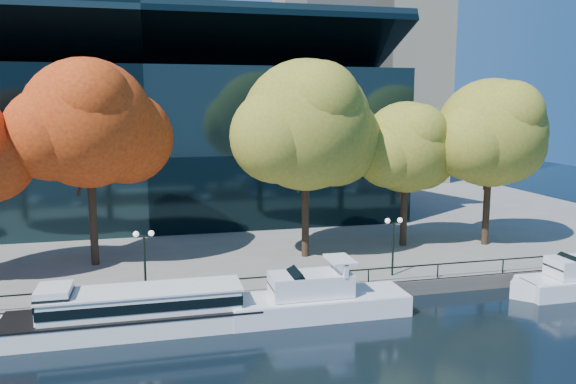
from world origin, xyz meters
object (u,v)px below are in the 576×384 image
object	(u,v)px
tour_boat	(128,311)
cruiser_near	(311,299)
tree_2	(91,126)
lamp_1	(144,247)
tree_5	(493,135)
lamp_2	(393,233)
tree_3	(309,128)
tree_4	(408,149)

from	to	relation	value
tour_boat	cruiser_near	xyz separation A→B (m)	(10.65, -0.15, -0.16)
tree_2	lamp_1	xyz separation A→B (m)	(3.48, -7.53, -7.13)
tree_5	lamp_1	size ratio (longest dim) A/B	3.40
lamp_1	lamp_2	world-z (taller)	same
tree_3	lamp_2	world-z (taller)	tree_3
cruiser_near	tree_4	bearing A→B (deg)	44.16
tree_2	lamp_2	bearing A→B (deg)	-20.72
lamp_1	lamp_2	size ratio (longest dim) A/B	1.00
tree_2	tree_5	distance (m)	31.25
tree_4	lamp_2	bearing A→B (deg)	-120.82
cruiser_near	tree_5	bearing A→B (deg)	27.89
tree_5	lamp_2	bearing A→B (deg)	-151.48
tree_4	lamp_1	size ratio (longest dim) A/B	2.94
tree_5	lamp_2	size ratio (longest dim) A/B	3.40
cruiser_near	lamp_2	world-z (taller)	lamp_2
tour_boat	tree_5	world-z (taller)	tree_5
tree_2	tree_4	xyz separation A→B (m)	(24.37, -0.06, -2.11)
tree_3	lamp_1	size ratio (longest dim) A/B	3.72
cruiser_near	tour_boat	bearing A→B (deg)	179.18
tour_boat	tree_2	distance (m)	14.84
tree_2	tree_4	distance (m)	24.46
tree_4	tree_5	world-z (taller)	tree_5
lamp_2	lamp_1	bearing A→B (deg)	180.00
tree_3	tree_4	distance (m)	9.08
cruiser_near	tree_2	world-z (taller)	tree_2
cruiser_near	tree_5	xyz separation A→B (m)	(18.04, 9.55, 9.03)
tour_boat	lamp_1	world-z (taller)	lamp_1
tree_3	lamp_2	distance (m)	10.15
tree_2	lamp_1	distance (m)	10.94
tour_boat	tree_3	distance (m)	18.73
lamp_1	lamp_2	xyz separation A→B (m)	(16.44, 0.00, 0.00)
cruiser_near	tree_4	xyz separation A→B (m)	(11.21, 10.88, 7.92)
tour_boat	lamp_2	size ratio (longest dim) A/B	3.81
lamp_2	tree_4	bearing A→B (deg)	59.18
tree_3	lamp_1	world-z (taller)	tree_3
tree_2	tree_3	xyz separation A→B (m)	(15.60, -1.46, -0.24)
tree_2	tour_boat	bearing A→B (deg)	-76.86
tree_3	tree_5	world-z (taller)	tree_3
tour_boat	lamp_1	size ratio (longest dim) A/B	3.81
cruiser_near	lamp_2	bearing A→B (deg)	26.80
cruiser_near	tree_3	bearing A→B (deg)	75.63
tree_3	lamp_1	bearing A→B (deg)	-153.39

